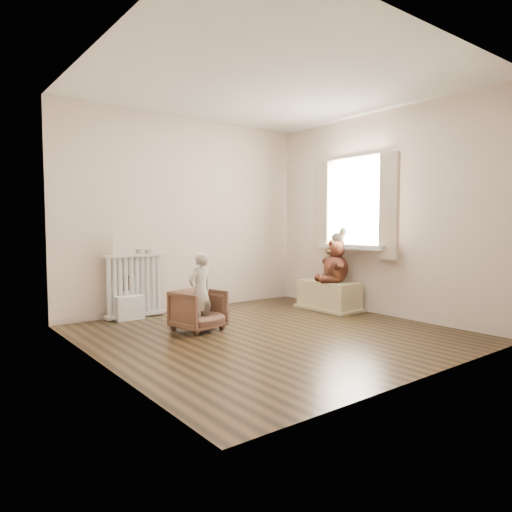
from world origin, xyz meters
TOP-DOWN VIEW (x-y plane):
  - floor at (0.00, 0.00)m, footprint 3.60×3.60m
  - ceiling at (0.00, 0.00)m, footprint 3.60×3.60m
  - back_wall at (0.00, 1.80)m, footprint 3.60×0.02m
  - front_wall at (0.00, -1.80)m, footprint 3.60×0.02m
  - left_wall at (-1.80, 0.00)m, footprint 0.02×3.60m
  - right_wall at (1.80, 0.00)m, footprint 0.02×3.60m
  - window at (1.76, 0.30)m, footprint 0.03×0.90m
  - window_sill at (1.67, 0.30)m, footprint 0.22×1.10m
  - curtain_left at (1.65, -0.27)m, footprint 0.06×0.26m
  - curtain_right at (1.65, 0.87)m, footprint 0.06×0.26m
  - radiator at (-0.82, 1.68)m, footprint 0.75×0.14m
  - paper_doll at (-1.00, 1.68)m, footprint 0.17×0.01m
  - tin_a at (-0.74, 1.68)m, footprint 0.10×0.10m
  - tin_b at (-0.61, 1.68)m, footprint 0.09×0.09m
  - toy_vanity at (-0.92, 1.65)m, footprint 0.34×0.24m
  - armchair at (-0.54, 0.59)m, footprint 0.57×0.58m
  - child at (-0.54, 0.54)m, footprint 0.34×0.26m
  - toy_bench at (1.52, 0.59)m, footprint 0.44×0.82m
  - teddy_bear at (1.53, 0.47)m, footprint 0.56×0.50m
  - plush_cat at (1.66, 0.55)m, footprint 0.19×0.29m

SIDE VIEW (x-z plane):
  - floor at x=0.00m, z-range -0.01..0.01m
  - toy_bench at x=1.52m, z-range 0.01..0.39m
  - armchair at x=-0.54m, z-range 0.00..0.45m
  - toy_vanity at x=-0.92m, z-range 0.01..0.54m
  - radiator at x=-0.82m, z-range -0.01..0.79m
  - child at x=-0.54m, z-range 0.02..0.87m
  - teddy_bear at x=1.53m, z-range 0.39..0.95m
  - tin_b at x=-0.61m, z-range 0.80..0.85m
  - tin_a at x=-0.74m, z-range 0.80..0.85m
  - window_sill at x=1.67m, z-range 0.84..0.90m
  - paper_doll at x=-1.00m, z-range 0.80..1.07m
  - plush_cat at x=1.66m, z-range 0.89..1.11m
  - back_wall at x=0.00m, z-range 0.00..2.60m
  - front_wall at x=0.00m, z-range 0.00..2.60m
  - left_wall at x=-1.80m, z-range 0.00..2.60m
  - right_wall at x=1.80m, z-range 0.00..2.60m
  - curtain_left at x=1.65m, z-range 0.74..2.04m
  - curtain_right at x=1.65m, z-range 0.74..2.04m
  - window at x=1.76m, z-range 0.90..2.00m
  - ceiling at x=0.00m, z-range 2.60..2.60m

